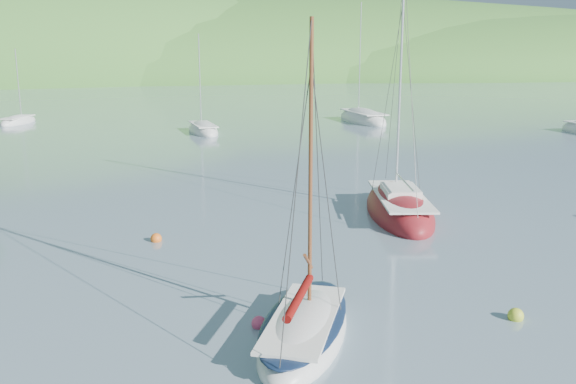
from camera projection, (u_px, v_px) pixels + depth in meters
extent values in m
plane|color=slate|center=(407.00, 342.00, 18.55)|extent=(700.00, 700.00, 0.00)
ellipsoid|color=#296426|center=(176.00, 73.00, 180.56)|extent=(440.00, 110.00, 44.00)
ellipsoid|color=#296426|center=(486.00, 72.00, 189.06)|extent=(240.00, 100.00, 34.00)
ellipsoid|color=white|center=(304.00, 334.00, 18.82)|extent=(4.81, 6.79, 1.57)
cube|color=white|center=(304.00, 318.00, 18.57)|extent=(3.67, 5.26, 0.10)
cylinder|color=brown|center=(311.00, 169.00, 18.46)|extent=(0.12, 0.12, 8.52)
ellipsoid|color=#101F3A|center=(304.00, 319.00, 18.72)|extent=(4.74, 6.71, 0.27)
cylinder|color=#640A08|center=(299.00, 297.00, 17.76)|extent=(1.50, 2.89, 0.24)
ellipsoid|color=maroon|center=(399.00, 211.00, 32.26)|extent=(4.65, 9.24, 2.43)
cube|color=white|center=(400.00, 196.00, 31.90)|extent=(3.52, 7.19, 0.10)
cylinder|color=silver|center=(400.00, 83.00, 31.86)|extent=(0.12, 0.12, 11.03)
cube|color=white|center=(401.00, 191.00, 31.84)|extent=(2.09, 2.74, 0.42)
cylinder|color=silver|center=(405.00, 182.00, 30.83)|extent=(0.89, 4.18, 0.09)
ellipsoid|color=white|center=(203.00, 131.00, 61.72)|extent=(3.31, 7.33, 1.93)
cube|color=white|center=(203.00, 124.00, 61.43)|extent=(2.50, 5.71, 0.10)
cylinder|color=silver|center=(200.00, 79.00, 61.39)|extent=(0.12, 0.12, 8.50)
ellipsoid|color=white|center=(363.00, 120.00, 70.10)|extent=(4.28, 9.94, 2.63)
cube|color=white|center=(364.00, 112.00, 69.71)|extent=(3.22, 7.74, 0.10)
cylinder|color=silver|center=(360.00, 58.00, 69.66)|extent=(0.12, 0.12, 11.60)
ellipsoid|color=white|center=(18.00, 122.00, 68.70)|extent=(4.04, 6.35, 1.63)
cube|color=white|center=(17.00, 117.00, 68.45)|extent=(3.08, 4.92, 0.10)
cylinder|color=silver|center=(18.00, 83.00, 68.45)|extent=(0.12, 0.12, 7.18)
sphere|color=#B9C92B|center=(516.00, 316.00, 20.06)|extent=(0.50, 0.50, 0.50)
sphere|color=#E64570|center=(259.00, 323.00, 19.52)|extent=(0.46, 0.46, 0.46)
sphere|color=orange|center=(156.00, 239.00, 27.95)|extent=(0.49, 0.49, 0.49)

